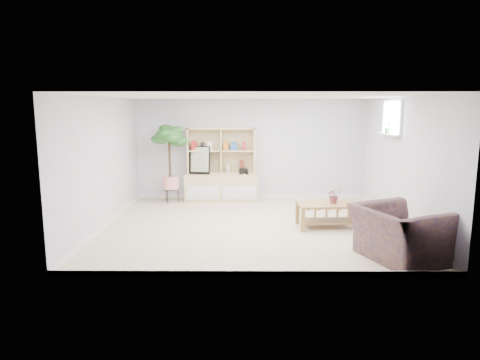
{
  "coord_description": "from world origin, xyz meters",
  "views": [
    {
      "loc": [
        -0.19,
        -7.81,
        2.22
      ],
      "look_at": [
        -0.24,
        0.15,
        0.85
      ],
      "focal_mm": 32.0,
      "sensor_mm": 36.0,
      "label": 1
    }
  ],
  "objects_px": {
    "storage_unit": "(221,165)",
    "floor_tree": "(170,164)",
    "coffee_table": "(328,215)",
    "armchair": "(399,230)"
  },
  "relations": [
    {
      "from": "storage_unit",
      "to": "floor_tree",
      "type": "height_order",
      "value": "floor_tree"
    },
    {
      "from": "coffee_table",
      "to": "floor_tree",
      "type": "distance_m",
      "value": 3.91
    },
    {
      "from": "storage_unit",
      "to": "coffee_table",
      "type": "distance_m",
      "value": 3.19
    },
    {
      "from": "floor_tree",
      "to": "storage_unit",
      "type": "bearing_deg",
      "value": 13.68
    },
    {
      "from": "floor_tree",
      "to": "armchair",
      "type": "height_order",
      "value": "floor_tree"
    },
    {
      "from": "floor_tree",
      "to": "armchair",
      "type": "distance_m",
      "value": 5.47
    },
    {
      "from": "floor_tree",
      "to": "armchair",
      "type": "bearing_deg",
      "value": -43.33
    },
    {
      "from": "storage_unit",
      "to": "coffee_table",
      "type": "relative_size",
      "value": 1.55
    },
    {
      "from": "storage_unit",
      "to": "armchair",
      "type": "distance_m",
      "value": 4.92
    },
    {
      "from": "storage_unit",
      "to": "floor_tree",
      "type": "distance_m",
      "value": 1.21
    }
  ]
}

